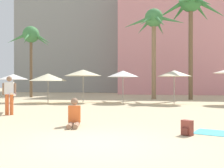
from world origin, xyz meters
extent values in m
plane|color=#C6B28C|center=(0.00, 0.00, 0.00)|extent=(120.00, 120.00, 0.00)
cube|color=pink|center=(5.06, 32.28, 7.95)|extent=(18.33, 9.36, 15.91)
cylinder|color=brown|center=(-11.42, 19.06, 3.14)|extent=(0.28, 0.28, 6.27)
sphere|color=#428447|center=(-11.42, 19.06, 6.27)|extent=(1.64, 1.64, 1.64)
cone|color=#428447|center=(-10.13, 18.88, 5.79)|extent=(1.99, 0.63, 1.29)
cone|color=#428447|center=(-10.80, 20.23, 5.83)|extent=(1.26, 1.92, 1.22)
cone|color=#428447|center=(-12.40, 20.04, 5.98)|extent=(1.71, 1.70, 0.93)
cone|color=#428447|center=(-12.56, 18.41, 5.80)|extent=(1.88, 1.29, 1.27)
cone|color=#428447|center=(-11.18, 17.77, 5.81)|extent=(0.72, 2.01, 1.25)
cylinder|color=#896B4C|center=(0.71, 18.37, 3.62)|extent=(0.39, 0.39, 7.24)
sphere|color=#428447|center=(0.71, 18.37, 7.24)|extent=(1.63, 1.63, 1.63)
cone|color=#428447|center=(2.23, 18.08, 6.89)|extent=(2.43, 0.80, 1.04)
cone|color=#428447|center=(1.18, 19.76, 6.69)|extent=(1.08, 2.29, 1.42)
cone|color=#428447|center=(-0.22, 19.54, 6.73)|extent=(1.72, 2.05, 1.34)
cone|color=#428447|center=(-0.84, 18.46, 6.87)|extent=(2.41, 0.50, 1.08)
cone|color=#428447|center=(0.08, 17.02, 6.70)|extent=(1.29, 2.24, 1.39)
cone|color=#428447|center=(1.25, 17.03, 6.64)|extent=(1.18, 2.23, 1.51)
cylinder|color=brown|center=(3.86, 18.24, 4.28)|extent=(0.37, 0.37, 8.57)
sphere|color=#387A3D|center=(3.86, 18.24, 8.57)|extent=(1.97, 1.97, 1.97)
cone|color=#387A3D|center=(5.55, 18.45, 7.83)|extent=(2.67, 0.75, 1.84)
cone|color=#387A3D|center=(4.89, 19.68, 7.96)|extent=(1.95, 2.47, 1.61)
cone|color=#387A3D|center=(2.94, 19.71, 7.89)|extent=(1.80, 2.50, 1.73)
cone|color=#387A3D|center=(2.16, 18.58, 7.90)|extent=(2.73, 0.94, 1.72)
cone|color=#387A3D|center=(3.14, 16.55, 8.14)|extent=(1.50, 2.77, 1.27)
cone|color=#387A3D|center=(4.59, 16.63, 7.96)|extent=(1.52, 2.67, 1.60)
cylinder|color=gray|center=(-1.30, 13.19, 1.17)|extent=(0.06, 0.06, 2.33)
cone|color=white|center=(-1.30, 13.19, 2.11)|extent=(2.30, 2.30, 0.45)
cylinder|color=gray|center=(-6.74, 12.53, 1.07)|extent=(0.06, 0.06, 2.13)
cone|color=beige|center=(-6.74, 12.53, 1.86)|extent=(2.73, 2.73, 0.54)
cylinder|color=gray|center=(2.27, 12.88, 1.15)|extent=(0.06, 0.06, 2.31)
cone|color=beige|center=(2.27, 12.88, 2.10)|extent=(2.34, 2.34, 0.41)
cylinder|color=gray|center=(-4.29, 13.23, 1.22)|extent=(0.06, 0.06, 2.44)
cone|color=beige|center=(-4.29, 13.23, 2.20)|extent=(2.74, 2.74, 0.47)
cylinder|color=gray|center=(-9.35, 12.25, 1.05)|extent=(0.06, 0.06, 2.10)
cone|color=white|center=(-9.35, 12.25, 1.90)|extent=(2.17, 2.17, 0.40)
cube|color=brown|center=(2.22, 1.52, 0.21)|extent=(0.35, 0.33, 0.42)
cube|color=brown|center=(2.14, 1.43, 0.13)|extent=(0.20, 0.18, 0.18)
cylinder|color=orange|center=(-5.20, 5.04, 0.47)|extent=(0.21, 0.21, 0.94)
cylinder|color=orange|center=(-5.39, 4.97, 0.47)|extent=(0.21, 0.21, 0.94)
cube|color=white|center=(-5.29, 5.00, 1.21)|extent=(0.45, 0.35, 0.55)
sphere|color=#936B51|center=(-5.29, 5.00, 1.63)|extent=(0.31, 0.31, 0.24)
cylinder|color=#936B51|center=(-5.06, 5.09, 1.18)|extent=(0.13, 0.13, 0.53)
cylinder|color=#936B51|center=(-5.53, 4.91, 1.18)|extent=(0.13, 0.13, 0.53)
ellipsoid|color=white|center=(-5.29, 5.30, 0.90)|extent=(1.66, 2.70, 0.32)
ellipsoid|color=#6E3DD8|center=(-5.29, 5.30, 0.90)|extent=(1.69, 2.72, 0.30)
cube|color=black|center=(-5.85, 6.32, 0.68)|extent=(0.07, 0.11, 0.19)
cylinder|color=#936B51|center=(-1.20, 2.18, 0.08)|extent=(0.32, 0.78, 0.16)
cylinder|color=#936B51|center=(-1.40, 2.13, 0.08)|extent=(0.32, 0.78, 0.16)
cube|color=orange|center=(-1.38, 2.53, 0.40)|extent=(0.44, 0.30, 0.57)
sphere|color=#936B51|center=(-1.38, 2.53, 0.83)|extent=(0.29, 0.29, 0.24)
camera|label=1|loc=(1.58, -6.34, 1.45)|focal=44.12mm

